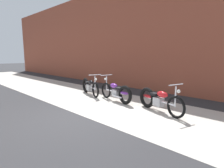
% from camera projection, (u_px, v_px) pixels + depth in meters
% --- Properties ---
extents(ground_plane, '(80.00, 80.00, 0.00)m').
position_uv_depth(ground_plane, '(84.00, 117.00, 5.63)').
color(ground_plane, '#2D2D30').
extents(sidewalk_slab, '(36.00, 3.50, 0.01)m').
position_uv_depth(sidewalk_slab, '(122.00, 106.00, 6.86)').
color(sidewalk_slab, '#B2ADA3').
rests_on(sidewalk_slab, ground).
extents(brick_building_wall, '(36.00, 0.50, 5.89)m').
position_uv_depth(brick_building_wall, '(171.00, 32.00, 8.82)').
color(brick_building_wall, brown).
rests_on(brick_building_wall, ground).
extents(motorcycle_black, '(1.94, 0.85, 1.03)m').
position_uv_depth(motorcycle_black, '(89.00, 86.00, 8.80)').
color(motorcycle_black, black).
rests_on(motorcycle_black, ground).
extents(motorcycle_purple, '(1.99, 0.67, 1.03)m').
position_uv_depth(motorcycle_purple, '(117.00, 92.00, 7.39)').
color(motorcycle_purple, black).
rests_on(motorcycle_purple, ground).
extents(motorcycle_red, '(1.96, 0.78, 1.03)m').
position_uv_depth(motorcycle_red, '(157.00, 100.00, 6.14)').
color(motorcycle_red, black).
rests_on(motorcycle_red, ground).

